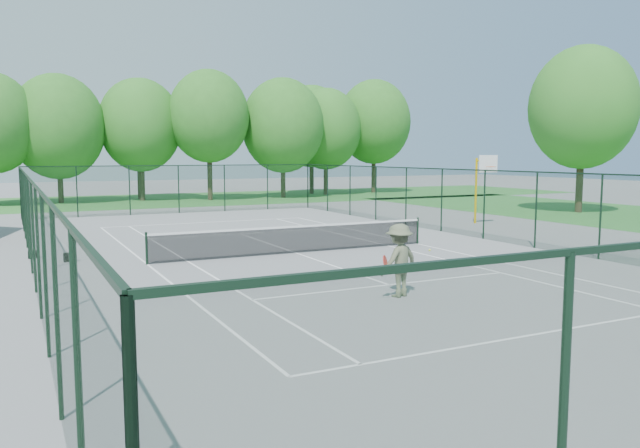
{
  "coord_description": "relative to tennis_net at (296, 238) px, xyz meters",
  "views": [
    {
      "loc": [
        -9.48,
        -21.07,
        3.68
      ],
      "look_at": [
        0.0,
        -2.0,
        1.3
      ],
      "focal_mm": 35.0,
      "sensor_mm": 36.0,
      "label": 1
    }
  ],
  "objects": [
    {
      "name": "ground",
      "position": [
        0.0,
        0.0,
        -0.58
      ],
      "size": [
        140.0,
        140.0,
        0.0
      ],
      "primitive_type": "plane",
      "color": "gray",
      "rests_on": "ground"
    },
    {
      "name": "tree_line_far",
      "position": [
        0.0,
        30.0,
        5.42
      ],
      "size": [
        39.4,
        6.4,
        9.7
      ],
      "color": "#3A2E1F",
      "rests_on": "ground"
    },
    {
      "name": "tennis_player",
      "position": [
        -0.55,
        -7.72,
        0.38
      ],
      "size": [
        2.16,
        1.0,
        1.9
      ],
      "color": "#596046",
      "rests_on": "ground"
    },
    {
      "name": "tree_side",
      "position": [
        22.95,
        7.08,
        6.03
      ],
      "size": [
        6.62,
        6.62,
        10.48
      ],
      "color": "#3A2E1F",
      "rests_on": "ground"
    },
    {
      "name": "tennis_net",
      "position": [
        0.0,
        0.0,
        0.0
      ],
      "size": [
        11.08,
        0.08,
        1.1
      ],
      "color": "black",
      "rests_on": "ground"
    },
    {
      "name": "basketball_goal",
      "position": [
        12.82,
        4.54,
        1.99
      ],
      "size": [
        1.2,
        1.43,
        3.65
      ],
      "color": "#EBB704",
      "rests_on": "ground"
    },
    {
      "name": "court_lines",
      "position": [
        0.0,
        0.0,
        -0.57
      ],
      "size": [
        11.05,
        23.85,
        0.01
      ],
      "color": "white",
      "rests_on": "ground"
    },
    {
      "name": "sports_bag_b",
      "position": [
        -7.77,
        1.82,
        -0.42
      ],
      "size": [
        0.41,
        0.27,
        0.3
      ],
      "primitive_type": "cube",
      "rotation": [
        0.0,
        0.0,
        0.07
      ],
      "color": "black",
      "rests_on": "ground"
    },
    {
      "name": "sports_bag_a",
      "position": [
        -8.86,
        3.11,
        -0.44
      ],
      "size": [
        0.37,
        0.25,
        0.28
      ],
      "primitive_type": "cube",
      "rotation": [
        0.0,
        0.0,
        -0.13
      ],
      "color": "black",
      "rests_on": "ground"
    },
    {
      "name": "grass_far",
      "position": [
        0.0,
        30.0,
        -0.57
      ],
      "size": [
        80.0,
        16.0,
        0.01
      ],
      "primitive_type": "cube",
      "color": "#388535",
      "rests_on": "ground"
    },
    {
      "name": "fence_enclosure",
      "position": [
        0.0,
        0.0,
        0.98
      ],
      "size": [
        18.05,
        36.05,
        3.02
      ],
      "color": "#14321C",
      "rests_on": "ground"
    },
    {
      "name": "grass_side",
      "position": [
        24.0,
        4.0,
        -0.57
      ],
      "size": [
        14.0,
        40.0,
        0.01
      ],
      "primitive_type": "cube",
      "color": "#388535",
      "rests_on": "ground"
    }
  ]
}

